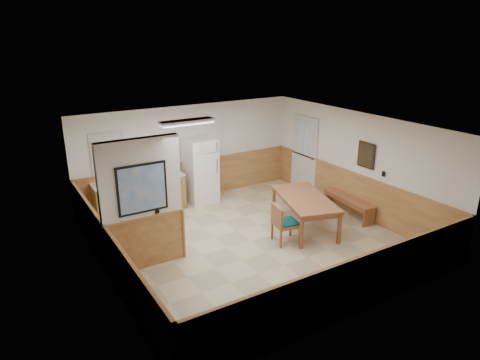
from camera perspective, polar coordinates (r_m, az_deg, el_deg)
ground at (r=9.26m, az=1.44°, el=-8.14°), size 6.00×6.00×0.00m
ceiling at (r=8.41m, az=1.58°, el=7.18°), size 6.00×6.00×0.02m
back_wall at (r=11.27m, az=-6.79°, el=3.61°), size 6.00×0.02×2.50m
right_wall at (r=10.61m, az=15.28°, el=2.06°), size 0.02×6.00×2.50m
left_wall at (r=7.67m, az=-17.77°, el=-4.80°), size 0.02×6.00×2.50m
wainscot_back at (r=11.48m, az=-6.61°, el=-0.02°), size 6.00×0.04×1.00m
wainscot_right at (r=10.83m, az=14.86°, el=-1.75°), size 0.04×6.00×1.00m
wainscot_left at (r=7.99m, az=-17.08°, el=-9.70°), size 0.04×6.00×1.00m
partition_wall at (r=8.02m, az=-12.93°, el=-3.40°), size 1.50×0.20×2.50m
kitchen_counter at (r=10.81m, az=-11.73°, el=-1.76°), size 2.20×0.61×1.00m
exterior_door at (r=11.96m, az=8.54°, el=3.45°), size 0.07×1.02×2.15m
kitchen_window at (r=10.51m, az=-17.25°, el=3.43°), size 0.80×0.04×1.00m
wall_painting at (r=10.31m, az=16.48°, el=3.20°), size 0.04×0.50×0.60m
fluorescent_fixture at (r=9.17m, az=-7.14°, el=7.69°), size 1.20×0.30×0.09m
refrigerator at (r=11.12m, az=-5.29°, el=1.27°), size 0.77×0.73×1.69m
dining_table at (r=9.68m, az=8.63°, el=-2.79°), size 1.49×2.13×0.75m
dining_bench at (r=10.74m, az=14.26°, el=-2.78°), size 0.48×1.58×0.45m
dining_chair at (r=9.03m, az=5.65°, el=-5.49°), size 0.78×0.60×0.85m
fire_extinguisher at (r=10.87m, az=-8.64°, el=2.21°), size 0.14×0.14×0.50m
soap_bottle at (r=10.37m, az=-16.34°, el=0.20°), size 0.09×0.09×0.22m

